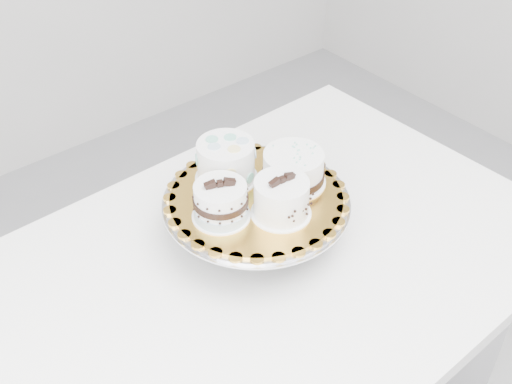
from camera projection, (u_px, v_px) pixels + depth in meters
table at (262, 292)px, 1.24m from camera, size 1.14×0.78×0.75m
cake_stand at (256, 211)px, 1.20m from camera, size 0.35×0.35×0.09m
cake_board at (256, 197)px, 1.18m from camera, size 0.34×0.34×0.00m
cake_swirl at (281, 199)px, 1.12m from camera, size 0.11×0.11×0.09m
cake_banded at (221, 203)px, 1.11m from camera, size 0.12×0.12×0.08m
cake_dots at (226, 161)px, 1.19m from camera, size 0.13×0.13×0.08m
cake_ribbon at (294, 169)px, 1.19m from camera, size 0.13×0.12×0.07m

